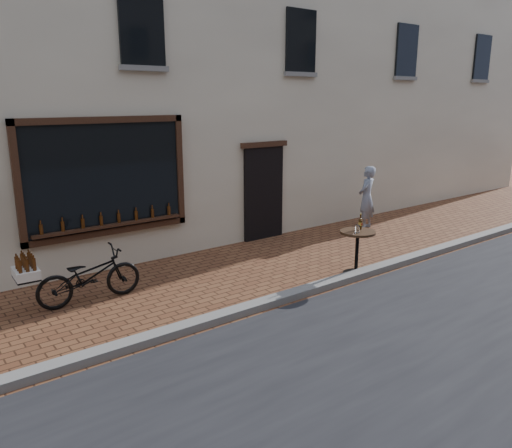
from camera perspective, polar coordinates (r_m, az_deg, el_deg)
ground at (r=8.46m, az=5.21°, el=-8.79°), size 90.00×90.00×0.00m
kerb at (r=8.58m, az=4.31°, el=-8.02°), size 90.00×0.25×0.12m
shop_building at (r=13.43m, az=-14.67°, el=21.03°), size 28.00×6.20×10.00m
cargo_bicycle at (r=8.70m, az=-18.74°, el=-5.64°), size 1.99×0.66×0.96m
bistro_table at (r=9.67m, az=11.50°, el=-2.20°), size 0.67×0.67×1.16m
pedestrian at (r=13.16m, az=12.53°, el=2.96°), size 0.69×0.56×1.63m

